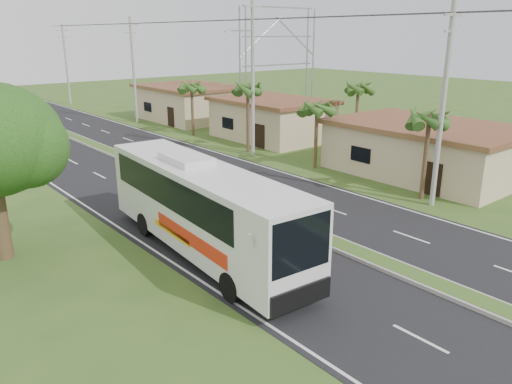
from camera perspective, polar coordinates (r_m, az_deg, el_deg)
ground at (r=22.36m, az=12.30°, el=-7.32°), size 180.00×180.00×0.00m
road_asphalt at (r=37.25m, az=-12.52°, el=2.80°), size 14.00×160.00×0.02m
median_strip at (r=37.23m, az=-12.53°, el=2.93°), size 1.20×160.00×0.18m
lane_edge_left at (r=34.85m, az=-22.29°, el=0.84°), size 0.12×160.00×0.01m
lane_edge_right at (r=40.63m, az=-4.12°, el=4.38°), size 0.12×160.00×0.01m
shop_near at (r=36.11m, az=18.89°, el=4.69°), size 8.60×12.60×3.52m
shop_mid at (r=46.28m, az=1.78°, el=8.39°), size 7.60×10.60×3.67m
shop_far at (r=57.39m, az=-7.65°, el=10.12°), size 8.60×11.60×3.82m
palm_verge_a at (r=29.84m, az=19.21°, el=7.92°), size 2.40×2.40×5.45m
palm_verge_b at (r=35.63m, az=7.00°, el=9.56°), size 2.40×2.40×5.05m
palm_verge_c at (r=40.24m, az=-0.95°, el=11.70°), size 2.40×2.40×5.85m
palm_verge_d at (r=47.88m, az=-7.39°, el=11.82°), size 2.40×2.40×5.25m
palm_behind_shop at (r=43.59m, az=11.61°, el=11.55°), size 2.40×2.40×5.65m
utility_pole_a at (r=28.79m, az=20.57°, el=9.33°), size 1.60×0.28×11.00m
utility_pole_b at (r=39.16m, az=-0.41°, el=13.20°), size 3.20×0.28×12.00m
utility_pole_c at (r=56.10m, az=-13.82°, el=13.45°), size 1.60×0.28×11.00m
utility_pole_d at (r=74.54m, az=-20.87°, el=13.55°), size 1.60×0.28×10.50m
billboard_lattice at (r=57.03m, az=2.56°, el=15.14°), size 10.18×1.18×12.07m
coach_bus_main at (r=21.53m, az=-6.23°, el=-1.33°), size 3.67×13.21×4.22m
coach_bus_far at (r=63.48m, az=-27.16°, el=9.15°), size 2.97×12.27×3.55m
motorcyclist at (r=23.77m, az=2.85°, el=-3.41°), size 1.74×1.10×2.13m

